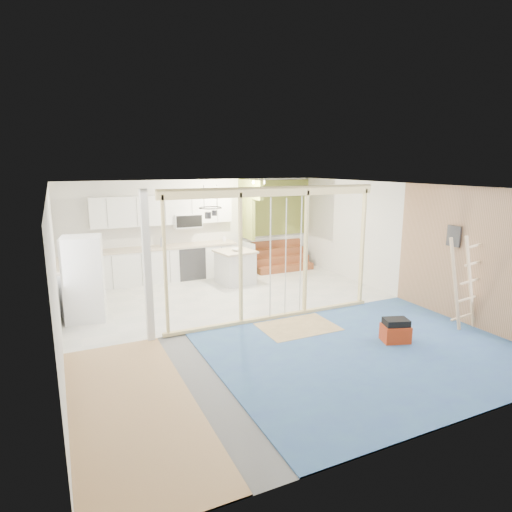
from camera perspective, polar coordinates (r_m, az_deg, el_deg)
name	(u,v)px	position (r m, az deg, el deg)	size (l,w,h in m)	color
room	(260,256)	(8.03, 0.56, -0.02)	(7.01, 8.01, 2.61)	slate
floor_overlays	(262,319)	(8.48, 0.81, -8.45)	(7.00, 8.00, 0.03)	silver
stud_frame	(247,241)	(7.86, -1.22, 1.98)	(4.66, 0.14, 2.60)	#F1E093
base_cabinets	(142,269)	(10.88, -14.96, -1.70)	(4.45, 2.24, 0.93)	white
upper_cabinets	(166,211)	(11.25, -11.90, 5.89)	(3.60, 0.41, 0.85)	white
green_partition	(269,238)	(12.21, 1.74, 2.47)	(2.25, 1.51, 2.60)	olive
pot_rack	(211,210)	(9.54, -6.08, 6.08)	(0.52, 0.52, 0.72)	black
sheathing_panel	(482,260)	(8.72, 27.89, -0.47)	(0.02, 4.00, 2.60)	tan
electrical_panel	(454,236)	(8.99, 24.88, 2.42)	(0.04, 0.30, 0.40)	#37373C
ceiling_light	(259,182)	(11.17, 0.35, 9.81)	(0.32, 0.32, 0.08)	#FFEABF
fridge	(84,279)	(8.87, -21.91, -2.86)	(0.82, 0.79, 1.66)	white
island	(235,267)	(10.87, -2.79, -1.52)	(0.99, 0.99, 0.86)	silver
bowl	(237,250)	(10.73, -2.60, 0.85)	(0.25, 0.25, 0.06)	silver
soap_bottle_a	(162,241)	(11.15, -12.39, 1.99)	(0.12, 0.12, 0.31)	#ACAEBF
soap_bottle_b	(224,238)	(11.70, -4.26, 2.41)	(0.08, 0.08, 0.18)	white
toolbox	(396,331)	(7.78, 18.11, -9.51)	(0.53, 0.46, 0.42)	#B63310
ladder	(465,283)	(8.60, 26.06, -3.25)	(0.93, 0.12, 1.74)	#DFB988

